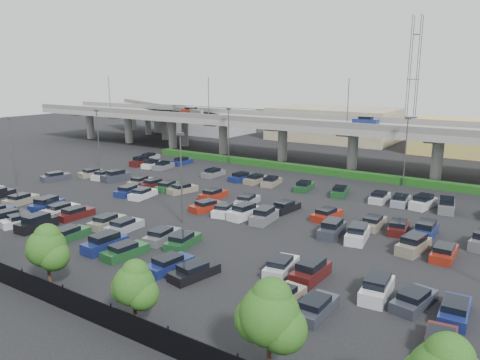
# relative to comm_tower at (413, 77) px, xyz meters

# --- Properties ---
(ground) EXTENTS (280.00, 280.00, 0.00)m
(ground) POSITION_rel_comm_tower_xyz_m (-4.00, -74.00, -15.61)
(ground) COLOR black
(overpass) EXTENTS (150.00, 13.00, 15.80)m
(overpass) POSITION_rel_comm_tower_xyz_m (-4.22, -41.97, -8.64)
(overpass) COLOR gray
(overpass) RESTS_ON ground
(on_ramp) EXTENTS (50.93, 30.13, 8.80)m
(on_ramp) POSITION_rel_comm_tower_xyz_m (-56.10, -30.95, -8.76)
(on_ramp) COLOR gray
(on_ramp) RESTS_ON ground
(hedge) EXTENTS (66.00, 1.60, 1.10)m
(hedge) POSITION_rel_comm_tower_xyz_m (-4.00, -49.00, -15.06)
(hedge) COLOR #133710
(hedge) RESTS_ON ground
(fence) EXTENTS (70.00, 0.10, 2.00)m
(fence) POSITION_rel_comm_tower_xyz_m (-4.05, -102.00, -14.71)
(fence) COLOR black
(fence) RESTS_ON ground
(tree_row) EXTENTS (65.07, 3.66, 5.94)m
(tree_row) POSITION_rel_comm_tower_xyz_m (-3.30, -100.53, -12.09)
(tree_row) COLOR #332316
(tree_row) RESTS_ON ground
(parked_cars) EXTENTS (63.09, 41.65, 1.67)m
(parked_cars) POSITION_rel_comm_tower_xyz_m (-4.16, -77.16, -15.01)
(parked_cars) COLOR gray
(parked_cars) RESTS_ON ground
(light_poles) EXTENTS (66.90, 48.38, 10.30)m
(light_poles) POSITION_rel_comm_tower_xyz_m (-8.12, -72.00, -9.37)
(light_poles) COLOR #47474C
(light_poles) RESTS_ON ground
(distant_buildings) EXTENTS (138.00, 24.00, 9.00)m
(distant_buildings) POSITION_rel_comm_tower_xyz_m (8.38, -12.19, -11.87)
(distant_buildings) COLOR gray
(distant_buildings) RESTS_ON ground
(comm_tower) EXTENTS (2.40, 2.40, 30.00)m
(comm_tower) POSITION_rel_comm_tower_xyz_m (0.00, 0.00, 0.00)
(comm_tower) COLOR #47474C
(comm_tower) RESTS_ON ground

